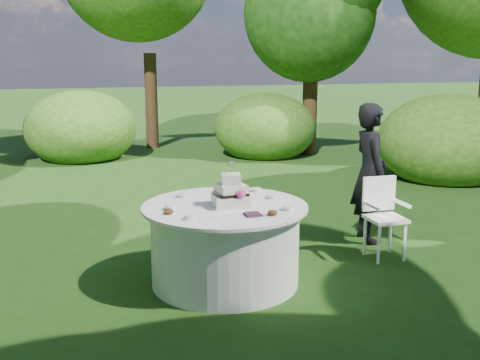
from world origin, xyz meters
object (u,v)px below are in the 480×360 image
object	(u,v)px
guest	(370,173)
cake	(231,194)
table	(225,244)
chair	(383,210)
napkins	(253,214)

from	to	relation	value
guest	cake	size ratio (longest dim) A/B	3.79
table	chair	distance (m)	1.85
chair	napkins	bearing A→B (deg)	-161.13
napkins	table	bearing A→B (deg)	106.23
chair	cake	bearing A→B (deg)	-173.45
napkins	table	size ratio (longest dim) A/B	0.09
napkins	cake	size ratio (longest dim) A/B	0.33
napkins	guest	distance (m)	2.17
napkins	cake	xyz separation A→B (m)	(-0.07, 0.38, 0.10)
guest	table	distance (m)	2.15
napkins	guest	size ratio (longest dim) A/B	0.09
chair	guest	bearing A→B (deg)	74.22
guest	chair	world-z (taller)	guest
table	chair	bearing A→B (deg)	5.04
cake	napkins	bearing A→B (deg)	-78.93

